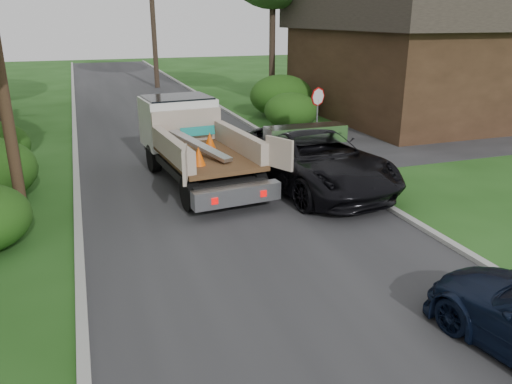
{
  "coord_description": "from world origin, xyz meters",
  "views": [
    {
      "loc": [
        -3.71,
        -8.92,
        5.05
      ],
      "look_at": [
        -0.06,
        1.46,
        1.2
      ],
      "focal_mm": 35.0,
      "sensor_mm": 36.0,
      "label": 1
    }
  ],
  "objects": [
    {
      "name": "curb_left",
      "position": [
        -4.1,
        10.0,
        0.06
      ],
      "size": [
        0.2,
        90.0,
        0.12
      ],
      "primitive_type": "cube",
      "color": "#9E9E99",
      "rests_on": "ground"
    },
    {
      "name": "curb_right",
      "position": [
        4.1,
        10.0,
        0.06
      ],
      "size": [
        0.2,
        90.0,
        0.12
      ],
      "primitive_type": "cube",
      "color": "#9E9E99",
      "rests_on": "ground"
    },
    {
      "name": "road",
      "position": [
        0.0,
        10.0,
        0.0
      ],
      "size": [
        8.0,
        90.0,
        0.02
      ],
      "primitive_type": "cube",
      "color": "#28282B",
      "rests_on": "ground"
    },
    {
      "name": "side_street",
      "position": [
        12.0,
        9.0,
        0.01
      ],
      "size": [
        16.0,
        7.0,
        0.02
      ],
      "primitive_type": "cube",
      "color": "#28282B",
      "rests_on": "ground"
    },
    {
      "name": "flatbed_truck",
      "position": [
        -0.43,
        7.11,
        1.35
      ],
      "size": [
        3.32,
        6.79,
        2.49
      ],
      "rotation": [
        0.0,
        0.0,
        0.09
      ],
      "color": "black",
      "rests_on": "ground"
    },
    {
      "name": "black_pickup",
      "position": [
        2.88,
        4.65,
        0.91
      ],
      "size": [
        3.8,
        6.86,
        1.82
      ],
      "primitive_type": "imported",
      "rotation": [
        0.0,
        0.0,
        0.12
      ],
      "color": "black",
      "rests_on": "ground"
    },
    {
      "name": "ground",
      "position": [
        0.0,
        0.0,
        0.0
      ],
      "size": [
        120.0,
        120.0,
        0.0
      ],
      "primitive_type": "plane",
      "color": "#1D4614",
      "rests_on": "ground"
    },
    {
      "name": "house_right",
      "position": [
        13.0,
        14.0,
        3.16
      ],
      "size": [
        9.72,
        12.96,
        6.2
      ],
      "rotation": [
        0.0,
        0.0,
        1.57
      ],
      "color": "#342215",
      "rests_on": "ground"
    },
    {
      "name": "hedge_right_b",
      "position": [
        6.5,
        16.0,
        1.1
      ],
      "size": [
        3.38,
        3.38,
        2.21
      ],
      "primitive_type": "ellipsoid",
      "color": "#183F0E",
      "rests_on": "ground"
    },
    {
      "name": "hedge_right_a",
      "position": [
        5.8,
        13.0,
        0.85
      ],
      "size": [
        2.6,
        2.6,
        1.7
      ],
      "primitive_type": "ellipsoid",
      "color": "#183F0E",
      "rests_on": "ground"
    },
    {
      "name": "stop_sign",
      "position": [
        5.2,
        9.0,
        1.78
      ],
      "size": [
        0.71,
        0.32,
        2.48
      ],
      "color": "slate",
      "rests_on": "ground"
    }
  ]
}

